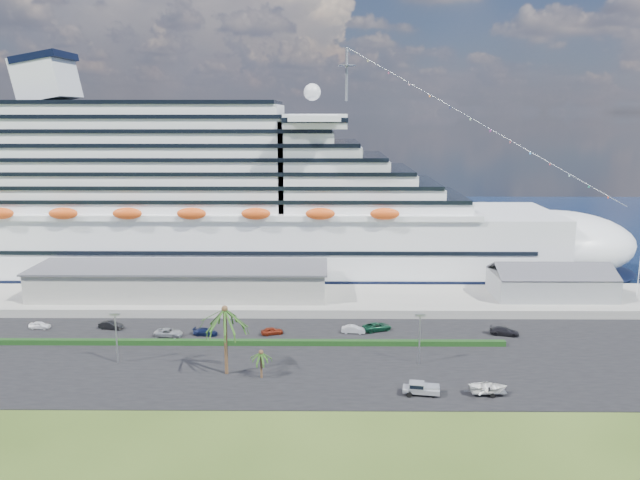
{
  "coord_description": "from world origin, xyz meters",
  "views": [
    {
      "loc": [
        5.05,
        -85.27,
        39.33
      ],
      "look_at": [
        4.1,
        30.0,
        15.71
      ],
      "focal_mm": 35.0,
      "sensor_mm": 36.0,
      "label": 1
    }
  ],
  "objects_px": {
    "cruise_ship": "(216,208)",
    "pickup_truck": "(421,388)",
    "boat_trailer": "(488,387)",
    "parked_car_3": "(205,332)"
  },
  "relations": [
    {
      "from": "cruise_ship",
      "to": "pickup_truck",
      "type": "relative_size",
      "value": 34.99
    },
    {
      "from": "pickup_truck",
      "to": "boat_trailer",
      "type": "xyz_separation_m",
      "value": [
        9.54,
        -0.05,
        0.17
      ]
    },
    {
      "from": "parked_car_3",
      "to": "boat_trailer",
      "type": "bearing_deg",
      "value": -111.09
    },
    {
      "from": "cruise_ship",
      "to": "boat_trailer",
      "type": "bearing_deg",
      "value": -53.5
    },
    {
      "from": "pickup_truck",
      "to": "boat_trailer",
      "type": "bearing_deg",
      "value": -0.29
    },
    {
      "from": "boat_trailer",
      "to": "parked_car_3",
      "type": "bearing_deg",
      "value": 151.88
    },
    {
      "from": "cruise_ship",
      "to": "parked_car_3",
      "type": "relative_size",
      "value": 43.19
    },
    {
      "from": "cruise_ship",
      "to": "pickup_truck",
      "type": "distance_m",
      "value": 79.7
    },
    {
      "from": "parked_car_3",
      "to": "boat_trailer",
      "type": "height_order",
      "value": "boat_trailer"
    },
    {
      "from": "cruise_ship",
      "to": "pickup_truck",
      "type": "height_order",
      "value": "cruise_ship"
    }
  ]
}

